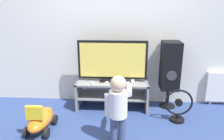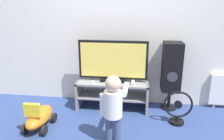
# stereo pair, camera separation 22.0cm
# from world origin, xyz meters

# --- Properties ---
(ground_plane) EXTENTS (16.00, 16.00, 0.00)m
(ground_plane) POSITION_xyz_m (0.00, 0.00, 0.00)
(ground_plane) COLOR navy
(wall_back) EXTENTS (10.00, 0.06, 2.60)m
(wall_back) POSITION_xyz_m (0.00, 0.52, 1.30)
(wall_back) COLOR silver
(wall_back) RESTS_ON ground_plane
(tv_stand) EXTENTS (1.15, 0.44, 0.46)m
(tv_stand) POSITION_xyz_m (0.00, 0.22, 0.31)
(tv_stand) COLOR gray
(tv_stand) RESTS_ON ground_plane
(television) EXTENTS (1.09, 0.20, 0.65)m
(television) POSITION_xyz_m (0.00, 0.24, 0.78)
(television) COLOR black
(television) RESTS_ON tv_stand
(game_console) EXTENTS (0.04, 0.17, 0.04)m
(game_console) POSITION_xyz_m (0.33, 0.14, 0.48)
(game_console) COLOR white
(game_console) RESTS_ON tv_stand
(remote_primary) EXTENTS (0.07, 0.13, 0.03)m
(remote_primary) POSITION_xyz_m (-0.29, 0.07, 0.47)
(remote_primary) COLOR white
(remote_primary) RESTS_ON tv_stand
(remote_secondary) EXTENTS (0.09, 0.13, 0.03)m
(remote_secondary) POSITION_xyz_m (-0.07, 0.15, 0.47)
(remote_secondary) COLOR white
(remote_secondary) RESTS_ON tv_stand
(child) EXTENTS (0.33, 0.49, 0.87)m
(child) POSITION_xyz_m (0.13, -0.71, 0.51)
(child) COLOR #3F4C72
(child) RESTS_ON ground_plane
(speaker_tower) EXTENTS (0.29, 0.33, 1.09)m
(speaker_tower) POSITION_xyz_m (0.91, 0.31, 0.69)
(speaker_tower) COLOR black
(speaker_tower) RESTS_ON ground_plane
(floor_fan) EXTENTS (0.40, 0.21, 0.49)m
(floor_fan) POSITION_xyz_m (0.98, -0.16, 0.22)
(floor_fan) COLOR black
(floor_fan) RESTS_ON ground_plane
(ride_on_toy) EXTENTS (0.31, 0.61, 0.44)m
(ride_on_toy) POSITION_xyz_m (-0.92, -0.53, 0.17)
(ride_on_toy) COLOR orange
(ride_on_toy) RESTS_ON ground_plane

